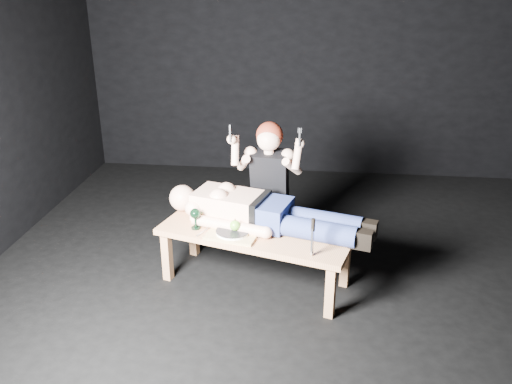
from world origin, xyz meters
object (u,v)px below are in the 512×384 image
at_px(serving_tray, 233,234).
at_px(table, 255,257).
at_px(lying_man, 267,209).
at_px(kneeling_woman, 271,186).
at_px(carving_knife, 313,237).
at_px(goblet, 195,219).

bearing_deg(serving_tray, table, 31.45).
relative_size(lying_man, kneeling_woman, 1.26).
distance_m(kneeling_woman, serving_tray, 0.70).
height_order(kneeling_woman, carving_knife, kneeling_woman).
distance_m(table, lying_man, 0.38).
height_order(table, goblet, goblet).
distance_m(lying_man, serving_tray, 0.33).
xyz_separation_m(kneeling_woman, serving_tray, (-0.23, -0.64, -0.15)).
relative_size(lying_man, goblet, 9.17).
bearing_deg(table, carving_knife, -21.36).
distance_m(lying_man, kneeling_woman, 0.44).
xyz_separation_m(table, kneeling_woman, (0.07, 0.54, 0.38)).
xyz_separation_m(serving_tray, goblet, (-0.30, 0.09, 0.07)).
distance_m(table, kneeling_woman, 0.67).
height_order(kneeling_woman, serving_tray, kneeling_woman).
relative_size(kneeling_woman, serving_tray, 3.27).
xyz_separation_m(kneeling_woman, goblet, (-0.53, -0.55, -0.07)).
relative_size(lying_man, serving_tray, 4.11).
bearing_deg(carving_knife, serving_tray, 174.45).
bearing_deg(kneeling_woman, carving_knife, -62.48).
bearing_deg(table, serving_tray, -132.64).
distance_m(lying_man, carving_knife, 0.56).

